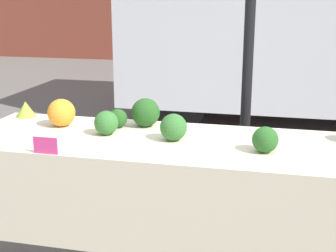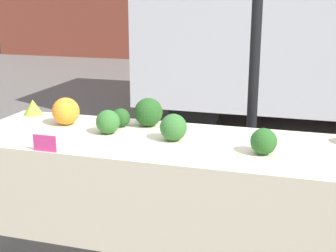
% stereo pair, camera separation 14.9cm
% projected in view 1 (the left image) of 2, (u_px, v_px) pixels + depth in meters
% --- Properties ---
extents(tent_pole, '(0.07, 0.07, 2.66)m').
position_uv_depth(tent_pole, '(249.00, 47.00, 3.09)').
color(tent_pole, black).
rests_on(tent_pole, ground_plane).
extents(parked_truck, '(4.79, 2.24, 2.58)m').
position_uv_depth(parked_truck, '(301.00, 19.00, 6.16)').
color(parked_truck, silver).
rests_on(parked_truck, ground_plane).
extents(market_table, '(2.32, 0.76, 0.89)m').
position_uv_depth(market_table, '(165.00, 163.00, 2.54)').
color(market_table, beige).
rests_on(market_table, ground_plane).
extents(orange_cauliflower, '(0.17, 0.17, 0.17)m').
position_uv_depth(orange_cauliflower, '(61.00, 113.00, 2.83)').
color(orange_cauliflower, orange).
rests_on(orange_cauliflower, market_table).
extents(romanesco_head, '(0.13, 0.13, 0.10)m').
position_uv_depth(romanesco_head, '(26.00, 109.00, 3.06)').
color(romanesco_head, '#93B238').
rests_on(romanesco_head, market_table).
extents(broccoli_head_0, '(0.11, 0.11, 0.11)m').
position_uv_depth(broccoli_head_0, '(118.00, 118.00, 2.81)').
color(broccoli_head_0, '#23511E').
rests_on(broccoli_head_0, market_table).
extents(broccoli_head_2, '(0.14, 0.14, 0.14)m').
position_uv_depth(broccoli_head_2, '(106.00, 123.00, 2.66)').
color(broccoli_head_2, '#336B2D').
rests_on(broccoli_head_2, market_table).
extents(broccoli_head_3, '(0.17, 0.17, 0.17)m').
position_uv_depth(broccoli_head_3, '(146.00, 112.00, 2.83)').
color(broccoli_head_3, '#23511E').
rests_on(broccoli_head_3, market_table).
extents(broccoli_head_4, '(0.15, 0.15, 0.15)m').
position_uv_depth(broccoli_head_4, '(173.00, 127.00, 2.55)').
color(broccoli_head_4, '#336B2D').
rests_on(broccoli_head_4, market_table).
extents(broccoli_head_5, '(0.13, 0.13, 0.13)m').
position_uv_depth(broccoli_head_5, '(265.00, 140.00, 2.36)').
color(broccoli_head_5, '#285B23').
rests_on(broccoli_head_5, market_table).
extents(price_sign, '(0.13, 0.01, 0.09)m').
position_uv_depth(price_sign, '(45.00, 146.00, 2.34)').
color(price_sign, '#E53D84').
rests_on(price_sign, market_table).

